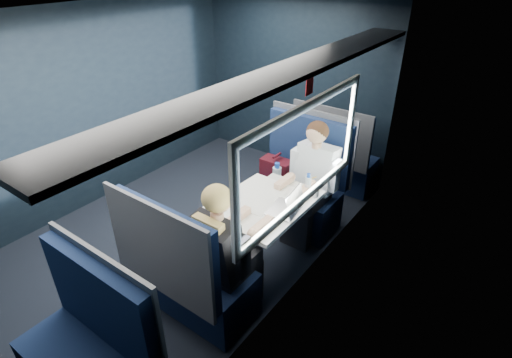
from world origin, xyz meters
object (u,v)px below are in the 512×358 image
Objects in this scene: seat_row_back at (91,356)px; laptop at (289,206)px; bottle_small at (308,184)px; seat_bay_near at (297,187)px; seat_bay_far at (189,276)px; seat_row_front at (334,158)px; table at (268,210)px; man at (311,177)px; woman at (224,247)px; cup at (315,193)px.

laptop is (0.41, 1.79, 0.40)m from seat_row_back.
seat_bay_near is at bearing 128.78° from bottle_small.
seat_bay_far reaches higher than seat_row_front.
seat_bay_near reaches higher than table.
seat_row_back is at bearing -100.07° from bottle_small.
seat_row_front is 1.00× the size of seat_row_back.
seat_row_back is 3.33× the size of laptop.
seat_bay_near is at bearing 146.75° from man.
woman is at bearing -80.51° from seat_bay_near.
table is 0.86× the size of seat_row_front.
seat_row_front is 5.59× the size of bottle_small.
man reaches higher than seat_row_front.
woman is at bearing -102.19° from cup.
woman is 1.10m from bottle_small.
man reaches higher than table.
seat_bay_near is 6.07× the size of bottle_small.
laptop is 4.12× the size of cup.
bottle_small is (0.14, 1.08, 0.10)m from woman.
table is at bearing -95.52° from man.
seat_bay_far is 1.37m from cup.
seat_bay_near is 0.76m from bottle_small.
bottle_small is at bearing 72.85° from seat_bay_far.
seat_bay_far is 3.62× the size of laptop.
bottle_small is at bearing -74.83° from seat_row_front.
seat_bay_far is 0.43m from woman.
seat_bay_near is 0.95× the size of man.
seat_bay_far reaches higher than cup.
seat_row_back is at bearing -90.00° from seat_row_front.
seat_row_front is (-0.18, 1.80, -0.25)m from table.
woman is (0.25, 0.17, 0.31)m from seat_bay_far.
seat_bay_far is at bearing -90.00° from seat_row_front.
seat_bay_far is 6.07× the size of bottle_small.
man and woman have the same top height.
table is 0.93m from seat_bay_far.
seat_bay_far is at bearing -111.32° from cup.
man is at bearing 123.52° from cup.
man is at bearing 90.00° from woman.
woman reaches higher than seat_row_back.
man is 6.37× the size of bottle_small.
laptop is at bearing -2.16° from table.
seat_bay_near is at bearing 99.49° from woman.
table is 11.81× the size of cup.
seat_row_front reaches higher than table.
table is at bearing 84.20° from seat_row_back.
laptop is (0.41, 0.87, 0.39)m from seat_bay_far.
woman is 1.09m from cup.
table is 1.82m from seat_row_back.
laptop is at bearing 76.98° from seat_row_back.
seat_row_front is at bearing 95.80° from table.
man is at bearing 112.69° from bottle_small.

